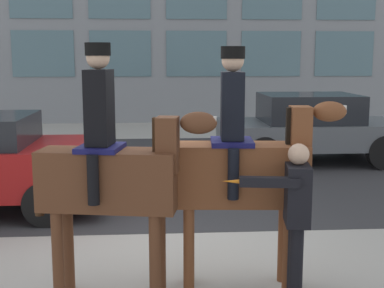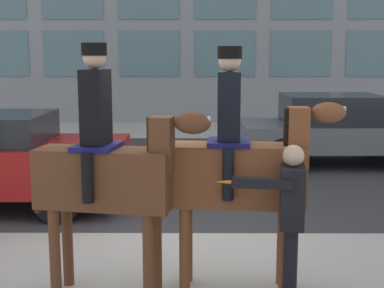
{
  "view_description": "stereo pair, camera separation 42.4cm",
  "coord_description": "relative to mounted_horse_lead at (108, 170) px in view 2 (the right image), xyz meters",
  "views": [
    {
      "loc": [
        -0.14,
        -6.46,
        2.38
      ],
      "look_at": [
        0.25,
        -0.79,
        1.44
      ],
      "focal_mm": 50.0,
      "sensor_mm": 36.0,
      "label": 1
    },
    {
      "loc": [
        0.28,
        -6.48,
        2.38
      ],
      "look_at": [
        0.25,
        -0.79,
        1.44
      ],
      "focal_mm": 50.0,
      "sensor_mm": 36.0,
      "label": 2
    }
  ],
  "objects": [
    {
      "name": "ground_plane",
      "position": [
        0.57,
        1.4,
        -1.29
      ],
      "size": [
        80.0,
        80.0,
        0.0
      ],
      "primitive_type": "plane",
      "color": "#9E9B93"
    },
    {
      "name": "road_surface",
      "position": [
        0.57,
        6.15,
        -1.28
      ],
      "size": [
        24.54,
        8.5,
        0.01
      ],
      "color": "#2D2D30",
      "rests_on": "ground_plane"
    },
    {
      "name": "mounted_horse_lead",
      "position": [
        0.0,
        0.0,
        0.0
      ],
      "size": [
        1.79,
        0.67,
        2.5
      ],
      "rotation": [
        0.0,
        0.0,
        -0.18
      ],
      "color": "#59331E",
      "rests_on": "ground_plane"
    },
    {
      "name": "mounted_horse_companion",
      "position": [
        1.29,
        0.16,
        -0.01
      ],
      "size": [
        1.84,
        0.65,
        2.47
      ],
      "rotation": [
        0.0,
        0.0,
        -0.08
      ],
      "color": "brown",
      "rests_on": "ground_plane"
    },
    {
      "name": "pedestrian_bystander",
      "position": [
        1.74,
        -0.26,
        -0.36
      ],
      "size": [
        0.87,
        0.44,
        1.58
      ],
      "rotation": [
        0.0,
        0.0,
        3.0
      ],
      "color": "black",
      "rests_on": "ground_plane"
    },
    {
      "name": "street_car_far_lane",
      "position": [
        3.93,
        6.67,
        -0.48
      ],
      "size": [
        4.15,
        2.08,
        1.54
      ],
      "color": "#51565B",
      "rests_on": "ground_plane"
    }
  ]
}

